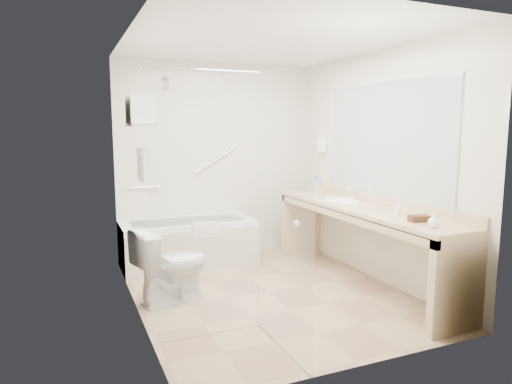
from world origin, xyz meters
name	(u,v)px	position (x,y,z in m)	size (l,w,h in m)	color
floor	(267,292)	(0.00, 0.00, 0.00)	(3.20, 3.20, 0.00)	tan
ceiling	(268,40)	(0.00, 0.00, 2.50)	(2.60, 3.20, 0.10)	silver
wall_back	(217,160)	(0.00, 1.60, 1.25)	(2.60, 0.10, 2.50)	beige
wall_front	(367,191)	(0.00, -1.60, 1.25)	(2.60, 0.10, 2.50)	beige
wall_left	(133,176)	(-1.30, 0.00, 1.25)	(0.10, 3.20, 2.50)	beige
wall_right	(375,167)	(1.30, 0.00, 1.25)	(0.10, 3.20, 2.50)	beige
bathtub	(189,243)	(-0.50, 1.24, 0.28)	(1.60, 0.73, 0.59)	white
grab_bar_short	(145,187)	(-0.95, 1.56, 0.95)	(0.03, 0.03, 0.40)	silver
grab_bar_long	(215,161)	(-0.05, 1.56, 1.25)	(0.03, 0.03, 0.60)	silver
shower_enclosure	(243,209)	(-0.63, -0.93, 1.07)	(0.96, 0.91, 2.11)	silver
towel_shelf	(140,119)	(-1.17, 0.35, 1.75)	(0.24, 0.55, 0.81)	silver
vanity_counter	(361,226)	(1.02, -0.15, 0.64)	(0.55, 2.70, 0.95)	tan
sink	(343,203)	(1.05, 0.25, 0.82)	(0.40, 0.52, 0.14)	white
faucet	(353,193)	(1.20, 0.25, 0.93)	(0.03, 0.03, 0.14)	silver
mirror	(384,140)	(1.29, -0.15, 1.55)	(0.02, 2.00, 1.20)	#AAAFB6
hairdryer_unit	(322,145)	(1.25, 1.05, 1.45)	(0.08, 0.10, 0.18)	white
toilet	(172,265)	(-0.95, 0.15, 0.36)	(0.41, 0.73, 0.72)	white
amenity_basket	(419,218)	(1.01, -1.02, 0.88)	(0.17, 0.11, 0.06)	#412617
soap_bottle_a	(399,213)	(1.02, -0.74, 0.88)	(0.06, 0.14, 0.07)	white
soap_bottle_b	(434,222)	(0.95, -1.25, 0.90)	(0.09, 0.12, 0.09)	white
water_bottle_left	(316,186)	(1.07, 0.88, 0.94)	(0.06, 0.06, 0.21)	silver
water_bottle_mid	(317,189)	(0.90, 0.56, 0.95)	(0.07, 0.07, 0.22)	silver
water_bottle_right	(321,189)	(0.97, 0.60, 0.94)	(0.06, 0.06, 0.20)	silver
drinking_glass_near	(331,196)	(0.94, 0.31, 0.90)	(0.07, 0.07, 0.09)	silver
drinking_glass_far	(337,200)	(0.84, 0.04, 0.90)	(0.07, 0.07, 0.09)	silver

